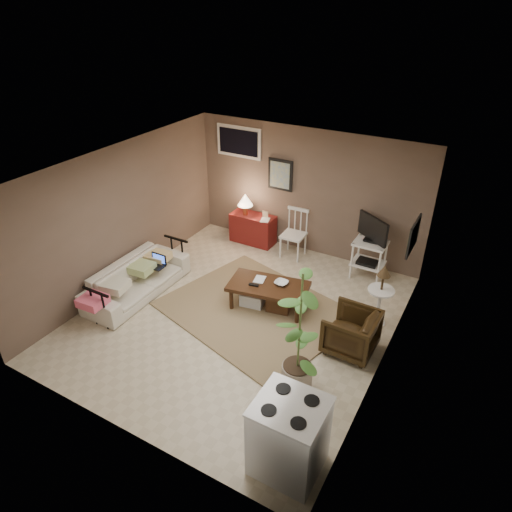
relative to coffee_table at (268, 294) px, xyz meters
The scene contains 20 objects.
floor 0.58m from the coffee_table, 125.02° to the right, with size 5.00×5.00×0.00m, color #C1B293.
art_back 2.52m from the coffee_table, 112.42° to the left, with size 0.50×0.03×0.60m, color black.
art_right 2.39m from the coffee_table, 18.01° to the left, with size 0.03×0.60×0.45m, color black.
window 3.18m from the coffee_table, 130.41° to the left, with size 0.96×0.03×0.60m, color silver.
rug 0.34m from the coffee_table, 127.68° to the right, with size 2.72×2.18×0.03m, color #826B4C.
coffee_table is the anchor object (origin of this frame).
sofa 2.22m from the coffee_table, 161.28° to the right, with size 1.93×0.56×0.76m, color beige.
sofa_pillows 2.26m from the coffee_table, 155.52° to the right, with size 0.37×1.84×0.13m, color beige, non-canonical shape.
sofa_end_rails 2.11m from the coffee_table, 160.30° to the right, with size 0.52×1.93×0.65m, color black, non-canonical shape.
laptop 1.96m from the coffee_table, 168.82° to the right, with size 0.30×0.22×0.20m.
red_console 2.26m from the coffee_table, 126.10° to the left, with size 0.89×0.40×1.03m.
spindle_chair 1.78m from the coffee_table, 102.06° to the left, with size 0.44×0.44×0.93m.
tv_stand 2.04m from the coffee_table, 56.64° to the left, with size 0.61×0.45×1.18m.
side_table 1.76m from the coffee_table, 15.77° to the left, with size 0.39×0.39×1.05m.
armchair 1.52m from the coffee_table, 11.72° to the right, with size 0.68×0.63×0.70m, color black.
potted_plant 1.86m from the coffee_table, 49.46° to the right, with size 0.44×0.44×1.77m.
stove 2.85m from the coffee_table, 57.50° to the right, with size 0.71×0.66×0.93m.
bowl 0.36m from the coffee_table, 31.52° to the left, with size 0.21×0.05×0.21m, color #34190E.
book_table 0.39m from the coffee_table, behind, with size 0.16×0.02×0.22m, color #34190E.
book_console 2.07m from the coffee_table, 122.05° to the left, with size 0.17×0.02×0.22m, color #34190E.
Camera 1 is at (3.06, -4.86, 4.45)m, focal length 32.00 mm.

